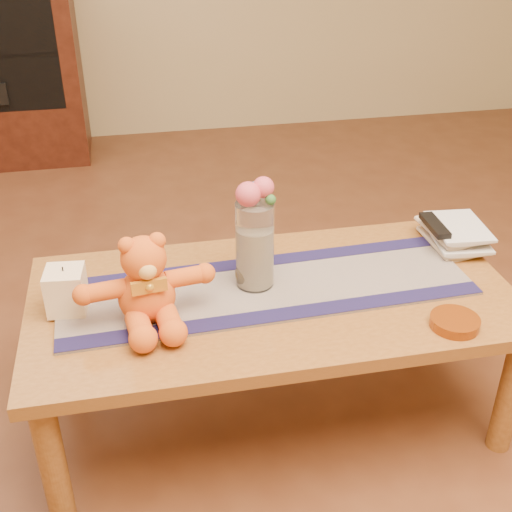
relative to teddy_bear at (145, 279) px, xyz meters
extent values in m
plane|color=#512A17|center=(0.36, 0.06, -0.58)|extent=(5.50, 5.50, 0.00)
cube|color=brown|center=(0.36, 0.06, -0.15)|extent=(1.40, 0.70, 0.04)
cylinder|color=brown|center=(-0.28, -0.23, -0.37)|extent=(0.07, 0.07, 0.41)
cylinder|color=brown|center=(1.00, -0.23, -0.37)|extent=(0.07, 0.07, 0.41)
cylinder|color=brown|center=(-0.28, 0.35, -0.37)|extent=(0.07, 0.07, 0.41)
cylinder|color=brown|center=(1.00, 0.35, -0.37)|extent=(0.07, 0.07, 0.41)
cube|color=#201A49|center=(0.35, 0.08, -0.12)|extent=(1.21, 0.39, 0.01)
cube|color=#191540|center=(0.35, -0.07, -0.12)|extent=(1.20, 0.10, 0.00)
cube|color=#191540|center=(0.34, 0.22, -0.12)|extent=(1.20, 0.10, 0.00)
cube|color=#FFE7BB|center=(-0.21, 0.08, -0.06)|extent=(0.11, 0.11, 0.12)
cylinder|color=black|center=(-0.21, 0.08, 0.01)|extent=(0.00, 0.00, 0.01)
cylinder|color=silver|center=(0.32, 0.10, 0.01)|extent=(0.11, 0.11, 0.26)
cylinder|color=beige|center=(0.32, 0.10, -0.03)|extent=(0.09, 0.09, 0.18)
sphere|color=#CF4959|center=(0.30, 0.09, 0.18)|extent=(0.07, 0.07, 0.07)
sphere|color=#CF4959|center=(0.34, 0.11, 0.19)|extent=(0.06, 0.06, 0.06)
sphere|color=#4D67A8|center=(0.33, 0.14, 0.17)|extent=(0.04, 0.04, 0.04)
sphere|color=#4D67A8|center=(0.29, 0.12, 0.16)|extent=(0.04, 0.04, 0.04)
sphere|color=#33662D|center=(0.36, 0.08, 0.16)|extent=(0.03, 0.03, 0.03)
sphere|color=#533F1B|center=(0.29, 0.11, -0.08)|extent=(0.08, 0.08, 0.07)
imported|color=beige|center=(0.92, 0.22, -0.12)|extent=(0.17, 0.22, 0.02)
imported|color=beige|center=(0.93, 0.22, -0.10)|extent=(0.19, 0.24, 0.02)
imported|color=beige|center=(0.92, 0.22, -0.08)|extent=(0.18, 0.23, 0.02)
imported|color=beige|center=(0.93, 0.22, -0.06)|extent=(0.18, 0.24, 0.02)
cube|color=black|center=(0.92, 0.21, -0.04)|extent=(0.05, 0.16, 0.02)
cylinder|color=#BF5914|center=(0.80, -0.20, -0.11)|extent=(0.17, 0.17, 0.03)
camera|label=1|loc=(-0.01, -1.50, 0.92)|focal=46.16mm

